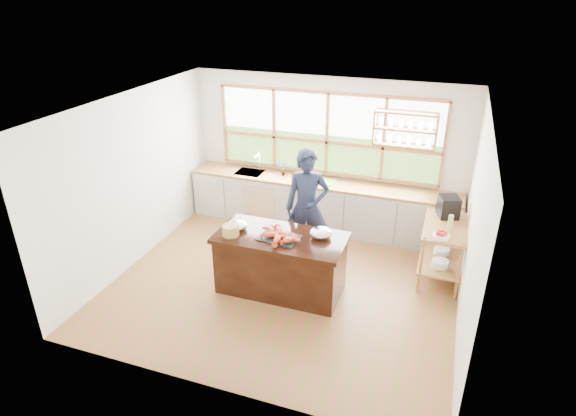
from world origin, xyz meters
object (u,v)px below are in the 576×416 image
at_px(espresso_machine, 448,207).
at_px(island, 281,263).
at_px(wicker_basket, 231,230).
at_px(cook, 307,207).

bearing_deg(espresso_machine, island, -166.01).
xyz_separation_m(espresso_machine, wicker_basket, (-2.86, -1.64, -0.09)).
bearing_deg(wicker_basket, island, 16.95).
height_order(cook, espresso_machine, cook).
relative_size(island, wicker_basket, 7.79).
xyz_separation_m(island, espresso_machine, (2.19, 1.43, 0.61)).
height_order(island, espresso_machine, espresso_machine).
bearing_deg(island, espresso_machine, 33.15).
distance_m(island, wicker_basket, 0.88).
relative_size(island, espresso_machine, 5.70).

